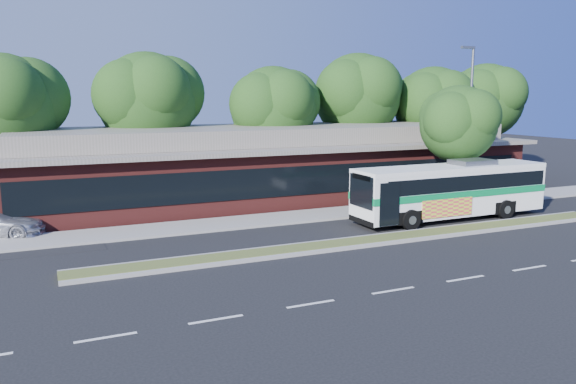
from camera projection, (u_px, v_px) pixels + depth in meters
name	position (u px, v px, depth m)	size (l,w,h in m)	color
ground	(385.00, 245.00, 24.03)	(120.00, 120.00, 0.00)	black
median_strip	(377.00, 240.00, 24.56)	(26.00, 1.10, 0.15)	#394A1F
sidewalk	(318.00, 215.00, 29.79)	(44.00, 2.60, 0.12)	gray
plaza_building	(271.00, 163.00, 35.39)	(33.20, 11.20, 4.45)	maroon
lamp_post	(469.00, 120.00, 32.43)	(0.93, 0.18, 9.07)	slate
tree_bg_a	(11.00, 104.00, 30.89)	(6.47, 5.80, 8.63)	black
tree_bg_b	(154.00, 99.00, 34.95)	(6.69, 6.00, 9.00)	black
tree_bg_c	(278.00, 107.00, 37.30)	(6.24, 5.60, 8.26)	black
tree_bg_d	(362.00, 94.00, 40.88)	(6.91, 6.20, 9.37)	black
tree_bg_e	(436.00, 104.00, 42.46)	(6.47, 5.80, 8.50)	black
tree_bg_f	(488.00, 99.00, 45.71)	(6.69, 6.00, 8.92)	black
transit_bus	(452.00, 187.00, 28.81)	(10.85, 2.66, 3.03)	white
sidewalk_tree	(461.00, 122.00, 31.47)	(4.77, 4.28, 6.90)	black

